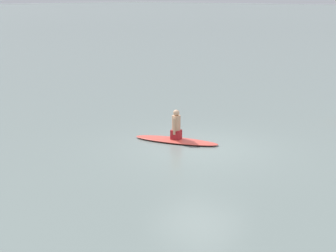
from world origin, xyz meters
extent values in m
plane|color=slate|center=(0.00, 0.00, 0.00)|extent=(400.00, 400.00, 0.00)
ellipsoid|color=#D84C3F|center=(-0.97, 0.10, 0.05)|extent=(2.75, 1.50, 0.10)
cube|color=#A51E23|center=(-0.97, 0.10, 0.24)|extent=(0.36, 0.33, 0.28)
cylinder|color=tan|center=(-0.97, 0.10, 0.59)|extent=(0.33, 0.33, 0.47)
sphere|color=tan|center=(-0.97, 0.10, 0.91)|extent=(0.19, 0.19, 0.19)
cylinder|color=tan|center=(-0.92, -0.05, 0.53)|extent=(0.10, 0.10, 0.52)
cylinder|color=tan|center=(-1.02, 0.25, 0.53)|extent=(0.10, 0.10, 0.52)
camera|label=1|loc=(8.99, -11.81, 4.41)|focal=56.46mm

